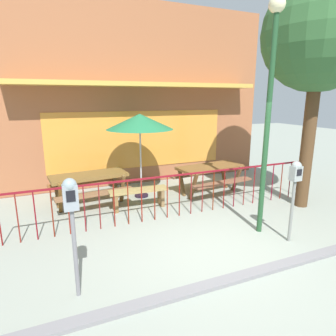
# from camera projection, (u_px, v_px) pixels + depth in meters

# --- Properties ---
(ground) EXTENTS (40.00, 40.00, 0.00)m
(ground) POSITION_uv_depth(u_px,v_px,m) (219.00, 250.00, 5.03)
(ground) COLOR gray
(pub_storefront) EXTENTS (8.32, 1.22, 5.25)m
(pub_storefront) POSITION_uv_depth(u_px,v_px,m) (136.00, 97.00, 8.65)
(pub_storefront) COLOR brown
(pub_storefront) RESTS_ON ground
(patio_fence_front) EXTENTS (7.01, 0.04, 0.97)m
(patio_fence_front) POSITION_uv_depth(u_px,v_px,m) (179.00, 187.00, 6.33)
(patio_fence_front) COLOR maroon
(patio_fence_front) RESTS_ON ground
(picnic_table_left) EXTENTS (1.93, 1.54, 0.79)m
(picnic_table_left) POSITION_uv_depth(u_px,v_px,m) (89.00, 181.00, 7.03)
(picnic_table_left) COLOR brown
(picnic_table_left) RESTS_ON ground
(picnic_table_right) EXTENTS (1.96, 1.58, 0.79)m
(picnic_table_right) POSITION_uv_depth(u_px,v_px,m) (210.00, 172.00, 7.89)
(picnic_table_right) COLOR brown
(picnic_table_right) RESTS_ON ground
(patio_umbrella) EXTENTS (1.71, 1.71, 2.19)m
(patio_umbrella) POSITION_uv_depth(u_px,v_px,m) (140.00, 122.00, 7.30)
(patio_umbrella) COLOR black
(patio_umbrella) RESTS_ON ground
(patio_bench) EXTENTS (1.41, 0.38, 0.48)m
(patio_bench) POSITION_uv_depth(u_px,v_px,m) (139.00, 194.00, 6.85)
(patio_bench) COLOR olive
(patio_bench) RESTS_ON ground
(parking_meter_near) EXTENTS (0.18, 0.17, 1.63)m
(parking_meter_near) POSITION_uv_depth(u_px,v_px,m) (71.00, 207.00, 3.58)
(parking_meter_near) COLOR slate
(parking_meter_near) RESTS_ON ground
(parking_meter_far) EXTENTS (0.18, 0.17, 1.51)m
(parking_meter_far) POSITION_uv_depth(u_px,v_px,m) (295.00, 180.00, 5.07)
(parking_meter_far) COLOR gray
(parking_meter_far) RESTS_ON ground
(street_tree) EXTENTS (2.49, 2.49, 5.18)m
(street_tree) POSITION_uv_depth(u_px,v_px,m) (320.00, 35.00, 6.18)
(street_tree) COLOR #4E341E
(street_tree) RESTS_ON ground
(street_lamp) EXTENTS (0.28, 0.28, 4.23)m
(street_lamp) POSITION_uv_depth(u_px,v_px,m) (270.00, 89.00, 5.10)
(street_lamp) COLOR #204727
(street_lamp) RESTS_ON ground
(curb_edge) EXTENTS (11.65, 0.20, 0.11)m
(curb_edge) POSITION_uv_depth(u_px,v_px,m) (249.00, 276.00, 4.29)
(curb_edge) COLOR slate
(curb_edge) RESTS_ON ground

